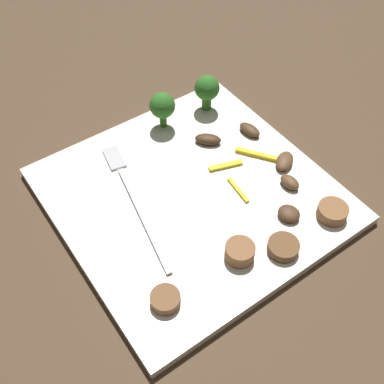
{
  "coord_description": "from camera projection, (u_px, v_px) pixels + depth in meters",
  "views": [
    {
      "loc": [
        -0.27,
        0.19,
        0.4
      ],
      "look_at": [
        0.0,
        0.0,
        0.01
      ],
      "focal_mm": 44.0,
      "sensor_mm": 36.0,
      "label": 1
    }
  ],
  "objects": [
    {
      "name": "ground_plane",
      "position": [
        192.0,
        199.0,
        0.52
      ],
      "size": [
        1.4,
        1.4,
        0.0
      ],
      "primitive_type": "plane",
      "color": "#4C3826"
    },
    {
      "name": "plate",
      "position": [
        192.0,
        195.0,
        0.51
      ],
      "size": [
        0.28,
        0.28,
        0.01
      ],
      "primitive_type": "cube",
      "color": "white",
      "rests_on": "ground_plane"
    },
    {
      "name": "fork",
      "position": [
        131.0,
        194.0,
        0.51
      ],
      "size": [
        0.18,
        0.05,
        0.0
      ],
      "rotation": [
        0.0,
        0.0,
        -0.19
      ],
      "color": "silver",
      "rests_on": "plate"
    },
    {
      "name": "broccoli_floret_0",
      "position": [
        207.0,
        89.0,
        0.58
      ],
      "size": [
        0.03,
        0.03,
        0.05
      ],
      "color": "#347525",
      "rests_on": "plate"
    },
    {
      "name": "broccoli_floret_1",
      "position": [
        162.0,
        106.0,
        0.55
      ],
      "size": [
        0.03,
        0.03,
        0.05
      ],
      "color": "#347525",
      "rests_on": "plate"
    },
    {
      "name": "sausage_slice_0",
      "position": [
        283.0,
        247.0,
        0.46
      ],
      "size": [
        0.04,
        0.04,
        0.01
      ],
      "primitive_type": "cylinder",
      "rotation": [
        0.0,
        0.0,
        2.69
      ],
      "color": "brown",
      "rests_on": "plate"
    },
    {
      "name": "sausage_slice_1",
      "position": [
        240.0,
        252.0,
        0.45
      ],
      "size": [
        0.04,
        0.04,
        0.02
      ],
      "primitive_type": "cylinder",
      "rotation": [
        0.0,
        0.0,
        1.08
      ],
      "color": "brown",
      "rests_on": "plate"
    },
    {
      "name": "sausage_slice_2",
      "position": [
        165.0,
        299.0,
        0.42
      ],
      "size": [
        0.04,
        0.04,
        0.01
      ],
      "primitive_type": "cylinder",
      "rotation": [
        0.0,
        0.0,
        0.65
      ],
      "color": "brown",
      "rests_on": "plate"
    },
    {
      "name": "sausage_slice_3",
      "position": [
        332.0,
        212.0,
        0.48
      ],
      "size": [
        0.04,
        0.04,
        0.01
      ],
      "primitive_type": "cylinder",
      "rotation": [
        0.0,
        0.0,
        2.01
      ],
      "color": "brown",
      "rests_on": "plate"
    },
    {
      "name": "mushroom_0",
      "position": [
        290.0,
        182.0,
        0.51
      ],
      "size": [
        0.02,
        0.02,
        0.01
      ],
      "primitive_type": "ellipsoid",
      "rotation": [
        0.0,
        0.0,
        0.06
      ],
      "color": "brown",
      "rests_on": "plate"
    },
    {
      "name": "mushroom_1",
      "position": [
        208.0,
        139.0,
        0.55
      ],
      "size": [
        0.03,
        0.03,
        0.01
      ],
      "primitive_type": "ellipsoid",
      "rotation": [
        0.0,
        0.0,
        3.94
      ],
      "color": "#422B19",
      "rests_on": "plate"
    },
    {
      "name": "mushroom_2",
      "position": [
        250.0,
        130.0,
        0.56
      ],
      "size": [
        0.03,
        0.02,
        0.01
      ],
      "primitive_type": "ellipsoid",
      "rotation": [
        0.0,
        0.0,
        0.13
      ],
      "color": "#4C331E",
      "rests_on": "plate"
    },
    {
      "name": "mushroom_3",
      "position": [
        289.0,
        214.0,
        0.48
      ],
      "size": [
        0.03,
        0.03,
        0.01
      ],
      "primitive_type": "ellipsoid",
      "rotation": [
        0.0,
        0.0,
        3.33
      ],
      "color": "#4C331E",
      "rests_on": "plate"
    },
    {
      "name": "mushroom_4",
      "position": [
        285.0,
        161.0,
        0.53
      ],
      "size": [
        0.03,
        0.04,
        0.01
      ],
      "primitive_type": "ellipsoid",
      "rotation": [
        0.0,
        0.0,
        2.15
      ],
      "color": "brown",
      "rests_on": "plate"
    },
    {
      "name": "pepper_strip_0",
      "position": [
        238.0,
        190.0,
        0.51
      ],
      "size": [
        0.04,
        0.01,
        0.0
      ],
      "primitive_type": "cube",
      "rotation": [
        0.0,
        0.0,
        6.18
      ],
      "color": "yellow",
      "rests_on": "plate"
    },
    {
      "name": "pepper_strip_1",
      "position": [
        256.0,
        153.0,
        0.54
      ],
      "size": [
        0.05,
        0.04,
        0.0
      ],
      "primitive_type": "cube",
      "rotation": [
        0.0,
        0.0,
        3.76
      ],
      "color": "yellow",
      "rests_on": "plate"
    },
    {
      "name": "pepper_strip_2",
      "position": [
        226.0,
        166.0,
        0.53
      ],
      "size": [
        0.02,
        0.04,
        0.0
      ],
      "primitive_type": "cube",
      "rotation": [
        0.0,
        0.0,
        4.4
      ],
      "color": "yellow",
      "rests_on": "plate"
    }
  ]
}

